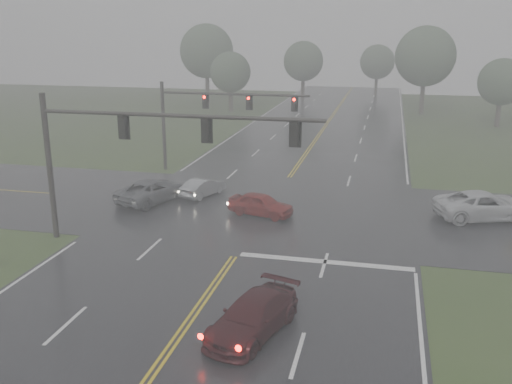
% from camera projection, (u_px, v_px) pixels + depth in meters
% --- Properties ---
extents(main_road, '(18.00, 160.00, 0.02)m').
position_uv_depth(main_road, '(260.00, 219.00, 33.98)').
color(main_road, black).
rests_on(main_road, ground).
extents(cross_street, '(120.00, 14.00, 0.02)m').
position_uv_depth(cross_street, '(267.00, 209.00, 35.86)').
color(cross_street, black).
rests_on(cross_street, ground).
extents(stop_bar, '(8.50, 0.50, 0.01)m').
position_uv_depth(stop_bar, '(325.00, 262.00, 27.76)').
color(stop_bar, silver).
rests_on(stop_bar, ground).
extents(sedan_maroon, '(3.24, 5.18, 1.40)m').
position_uv_depth(sedan_maroon, '(253.00, 333.00, 21.31)').
color(sedan_maroon, black).
rests_on(sedan_maroon, ground).
extents(sedan_red, '(4.28, 2.53, 1.36)m').
position_uv_depth(sedan_red, '(261.00, 215.00, 34.70)').
color(sedan_red, maroon).
rests_on(sedan_red, ground).
extents(sedan_silver, '(2.43, 3.90, 1.21)m').
position_uv_depth(sedan_silver, '(203.00, 196.00, 38.64)').
color(sedan_silver, gray).
rests_on(sedan_silver, ground).
extents(car_grey, '(4.03, 5.77, 1.46)m').
position_uv_depth(car_grey, '(153.00, 201.00, 37.44)').
color(car_grey, '#505257').
rests_on(car_grey, ground).
extents(pickup_white, '(6.47, 4.47, 1.64)m').
position_uv_depth(pickup_white, '(483.00, 219.00, 34.06)').
color(pickup_white, silver).
rests_on(pickup_white, ground).
extents(signal_gantry_near, '(14.66, 0.34, 7.81)m').
position_uv_depth(signal_gantry_near, '(127.00, 141.00, 28.61)').
color(signal_gantry_near, black).
rests_on(signal_gantry_near, ground).
extents(signal_gantry_far, '(11.71, 0.35, 6.98)m').
position_uv_depth(signal_gantry_far, '(206.00, 110.00, 43.82)').
color(signal_gantry_far, black).
rests_on(signal_gantry_far, ground).
extents(tree_nw_a, '(5.40, 5.40, 7.94)m').
position_uv_depth(tree_nw_a, '(230.00, 72.00, 76.03)').
color(tree_nw_a, '#312920').
rests_on(tree_nw_a, ground).
extents(tree_ne_a, '(7.67, 7.67, 11.26)m').
position_uv_depth(tree_ne_a, '(425.00, 56.00, 72.99)').
color(tree_ne_a, '#312920').
rests_on(tree_ne_a, ground).
extents(tree_n_mid, '(6.15, 6.15, 9.03)m').
position_uv_depth(tree_n_mid, '(303.00, 61.00, 88.21)').
color(tree_n_mid, '#312920').
rests_on(tree_n_mid, ground).
extents(tree_e_near, '(5.26, 5.26, 7.73)m').
position_uv_depth(tree_e_near, '(502.00, 82.00, 64.06)').
color(tree_e_near, '#312920').
rests_on(tree_e_near, ground).
extents(tree_nw_b, '(7.88, 7.88, 11.58)m').
position_uv_depth(tree_nw_b, '(207.00, 51.00, 83.72)').
color(tree_nw_b, '#312920').
rests_on(tree_nw_b, ground).
extents(tree_n_far, '(5.67, 5.67, 8.33)m').
position_uv_depth(tree_n_far, '(377.00, 62.00, 94.09)').
color(tree_n_far, '#312920').
rests_on(tree_n_far, ground).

